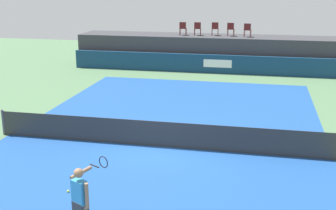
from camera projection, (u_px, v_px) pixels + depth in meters
ground_plane at (176, 122)px, 18.76m from camera, size 48.00×48.00×0.00m
court_inner at (160, 147)px, 15.94m from camera, size 12.00×22.00×0.00m
sponsor_wall at (207, 64)px, 28.48m from camera, size 18.00×0.22×1.20m
spectator_platform at (211, 52)px, 30.04m from camera, size 18.00×2.80×2.20m
spectator_chair_far_left at (183, 28)px, 29.77m from camera, size 0.46×0.46×0.89m
spectator_chair_left at (198, 28)px, 29.67m from camera, size 0.47×0.47×0.89m
spectator_chair_center at (215, 28)px, 29.62m from camera, size 0.47×0.47×0.89m
spectator_chair_right at (231, 29)px, 29.30m from camera, size 0.46×0.46×0.89m
spectator_chair_far_right at (248, 29)px, 28.84m from camera, size 0.48×0.48×0.89m
tennis_net at (160, 134)px, 15.81m from camera, size 12.40×0.02×0.95m
net_post_near at (3, 122)px, 17.05m from camera, size 0.10×0.10×1.00m
tennis_player at (81, 201)px, 10.01m from camera, size 0.63×1.26×1.77m
tennis_ball at (68, 191)px, 12.48m from camera, size 0.07×0.07×0.07m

